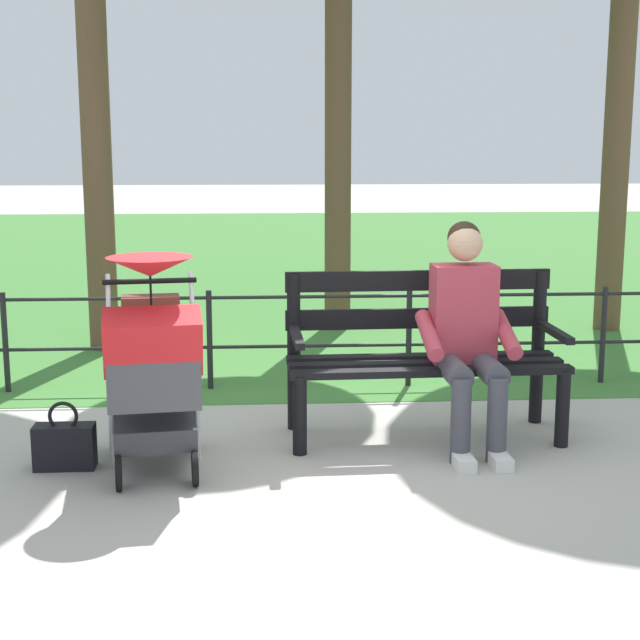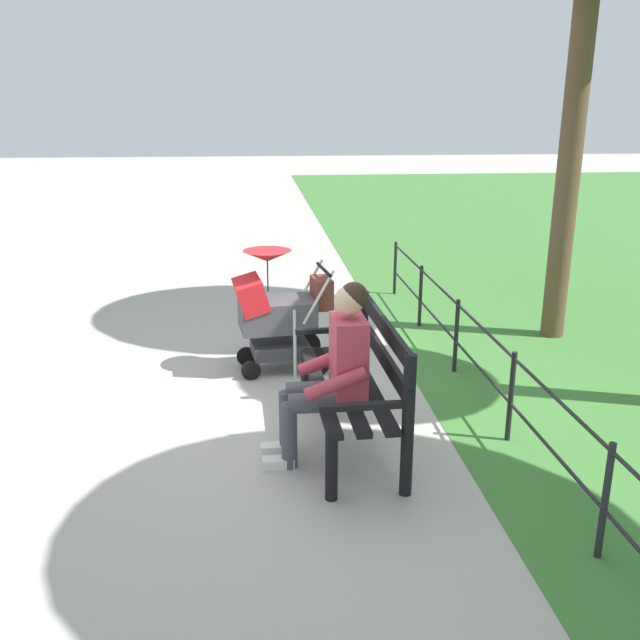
{
  "view_description": "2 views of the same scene",
  "coord_description": "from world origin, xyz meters",
  "px_view_note": "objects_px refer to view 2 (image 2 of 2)",
  "views": [
    {
      "loc": [
        0.33,
        5.34,
        1.75
      ],
      "look_at": [
        0.01,
        0.04,
        0.73
      ],
      "focal_mm": 53.84,
      "sensor_mm": 36.0,
      "label": 1
    },
    {
      "loc": [
        -5.17,
        0.62,
        2.38
      ],
      "look_at": [
        0.35,
        0.08,
        0.66
      ],
      "focal_mm": 38.63,
      "sensor_mm": 36.0,
      "label": 2
    }
  ],
  "objects_px": {
    "person_on_bench": "(333,368)",
    "handbag": "(281,340)",
    "park_bench": "(360,376)",
    "stroller": "(276,310)"
  },
  "relations": [
    {
      "from": "stroller",
      "to": "handbag",
      "type": "distance_m",
      "value": 0.68
    },
    {
      "from": "park_bench",
      "to": "person_on_bench",
      "type": "relative_size",
      "value": 1.27
    },
    {
      "from": "person_on_bench",
      "to": "handbag",
      "type": "height_order",
      "value": "person_on_bench"
    },
    {
      "from": "park_bench",
      "to": "handbag",
      "type": "distance_m",
      "value": 2.1
    },
    {
      "from": "park_bench",
      "to": "handbag",
      "type": "bearing_deg",
      "value": 13.79
    },
    {
      "from": "person_on_bench",
      "to": "handbag",
      "type": "xyz_separation_m",
      "value": [
        2.21,
        0.27,
        -0.55
      ]
    },
    {
      "from": "park_bench",
      "to": "person_on_bench",
      "type": "xyz_separation_m",
      "value": [
        -0.21,
        0.22,
        0.15
      ]
    },
    {
      "from": "park_bench",
      "to": "handbag",
      "type": "xyz_separation_m",
      "value": [
        2.0,
        0.49,
        -0.4
      ]
    },
    {
      "from": "person_on_bench",
      "to": "handbag",
      "type": "relative_size",
      "value": 3.45
    },
    {
      "from": "person_on_bench",
      "to": "stroller",
      "type": "height_order",
      "value": "person_on_bench"
    }
  ]
}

